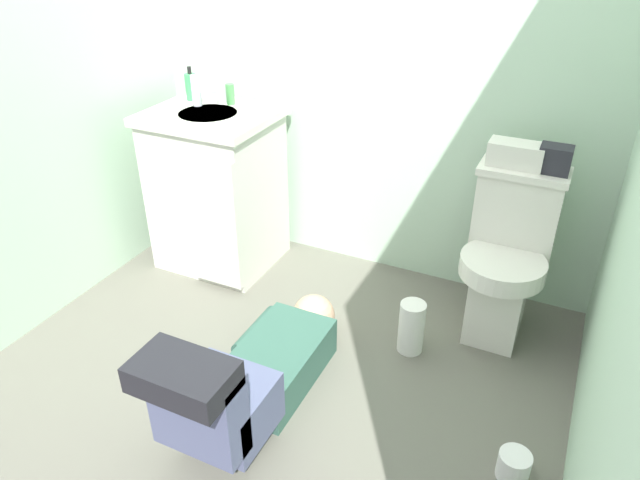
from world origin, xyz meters
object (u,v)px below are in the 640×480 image
bottle_clear (196,91)px  bottle_green (230,94)px  toilet_paper_roll (514,466)px  vanity_cabinet (217,189)px  toiletry_bag (555,159)px  faucet (226,94)px  paper_towel_roll (411,327)px  soap_dispenser (191,86)px  person_plumber (251,374)px  tissue_box (516,154)px  bottle_white (221,86)px  toilet (506,258)px

bottle_clear → bottle_green: bearing=31.7°
bottle_clear → toilet_paper_roll: bottle_clear is taller
vanity_cabinet → toiletry_bag: size_ratio=6.61×
faucet → paper_towel_roll: (1.15, -0.43, -0.75)m
bottle_green → paper_towel_roll: (1.12, -0.43, -0.75)m
soap_dispenser → paper_towel_roll: size_ratio=0.69×
toiletry_bag → paper_towel_roll: 0.90m
bottle_clear → bottle_green: bottle_clear is taller
soap_dispenser → bottle_clear: 0.10m
person_plumber → tissue_box: (0.69, 1.00, 0.62)m
tissue_box → bottle_white: bottle_white is taller
tissue_box → person_plumber: bearing=-124.5°
bottle_clear → tissue_box: bearing=2.6°
bottle_white → toilet_paper_roll: 2.09m
person_plumber → soap_dispenser: bearing=132.3°
bottle_clear → bottle_white: bottle_white is taller
bottle_white → paper_towel_roll: bearing=-19.9°
toiletry_bag → soap_dispenser: size_ratio=0.75×
toilet_paper_roll → bottle_green: bearing=151.1°
toiletry_bag → bottle_green: bottle_green is taller
person_plumber → bottle_clear: size_ratio=7.20×
toilet_paper_roll → paper_towel_roll: bearing=137.3°
person_plumber → soap_dispenser: soap_dispenser is taller
toiletry_bag → bottle_clear: (-1.66, -0.07, 0.09)m
bottle_white → vanity_cabinet: bearing=-79.4°
vanity_cabinet → person_plumber: 1.15m
toiletry_bag → tissue_box: bearing=180.0°
person_plumber → bottle_green: 1.41m
paper_towel_roll → bottle_green: bearing=159.2°
vanity_cabinet → toilet_paper_roll: bearing=-24.5°
tissue_box → toilet_paper_roll: size_ratio=2.00×
person_plumber → bottle_clear: bottle_clear is taller
toilet → tissue_box: bearing=116.4°
person_plumber → toilet_paper_roll: bearing=6.8°
bottle_clear → toilet: bearing=-0.8°
toilet → bottle_clear: 1.65m
person_plumber → paper_towel_roll: (0.43, 0.59, -0.06)m
vanity_cabinet → person_plumber: size_ratio=0.77×
person_plumber → paper_towel_roll: person_plumber is taller
toiletry_bag → paper_towel_roll: size_ratio=0.52×
bottle_white → person_plumber: bearing=-53.8°
toilet → bottle_green: (-1.42, 0.11, 0.50)m
toilet → soap_dispenser: (-1.64, 0.09, 0.52)m
toiletry_bag → bottle_clear: bottle_clear is taller
person_plumber → bottle_white: (-0.74, 1.01, 0.73)m
faucet → person_plumber: (0.72, -1.02, -0.69)m
soap_dispenser → paper_towel_roll: soap_dispenser is taller
toiletry_bag → soap_dispenser: 1.75m
tissue_box → bottle_white: 1.43m
soap_dispenser → bottle_white: (0.17, 0.02, 0.02)m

